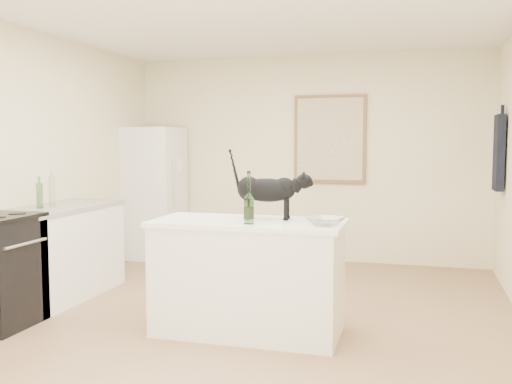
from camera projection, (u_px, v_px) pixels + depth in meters
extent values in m
plane|color=#90724C|center=(244.00, 324.00, 4.77)|extent=(5.50, 5.50, 0.00)
plane|color=white|center=(243.00, 5.00, 4.55)|extent=(5.50, 5.50, 0.00)
plane|color=beige|center=(306.00, 159.00, 7.29)|extent=(4.50, 0.00, 4.50)
plane|color=beige|center=(15.00, 201.00, 2.02)|extent=(4.50, 0.00, 4.50)
plane|color=beige|center=(10.00, 165.00, 5.27)|extent=(0.00, 5.50, 5.50)
cube|color=white|center=(248.00, 279.00, 4.51)|extent=(1.44, 0.67, 0.86)
cube|color=white|center=(248.00, 223.00, 4.48)|extent=(1.50, 0.70, 0.04)
cube|color=white|center=(61.00, 254.00, 5.55)|extent=(0.60, 1.40, 0.86)
cube|color=gray|center=(59.00, 208.00, 5.51)|extent=(0.62, 1.44, 0.04)
cube|color=white|center=(154.00, 193.00, 7.48)|extent=(0.68, 0.68, 1.70)
cube|color=brown|center=(330.00, 139.00, 7.16)|extent=(0.90, 0.03, 1.10)
cube|color=beige|center=(330.00, 139.00, 7.15)|extent=(0.82, 0.00, 1.02)
cube|color=black|center=(499.00, 153.00, 6.02)|extent=(0.08, 0.34, 0.80)
cylinder|color=#295D25|center=(249.00, 201.00, 4.27)|extent=(0.08, 0.08, 0.35)
imported|color=silver|center=(326.00, 221.00, 4.18)|extent=(0.34, 0.34, 0.06)
cube|color=white|center=(179.00, 165.00, 7.38)|extent=(0.03, 0.12, 0.16)
cylinder|color=#21541D|center=(40.00, 195.00, 5.30)|extent=(0.06, 0.06, 0.24)
cylinder|color=#A8B6AB|center=(52.00, 192.00, 5.43)|extent=(0.06, 0.06, 0.29)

